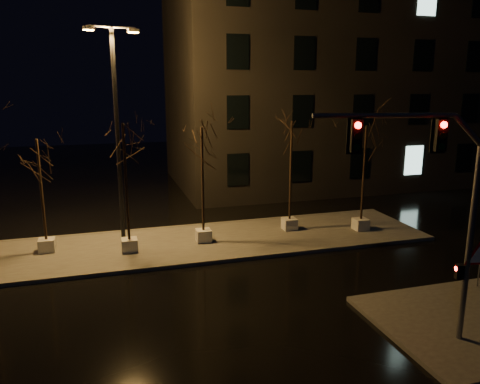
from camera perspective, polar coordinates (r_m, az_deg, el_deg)
name	(u,v)px	position (r m, az deg, el deg)	size (l,w,h in m)	color
ground	(223,303)	(15.91, -2.05, -13.39)	(90.00, 90.00, 0.00)	black
median	(190,243)	(21.30, -6.12, -6.23)	(22.00, 5.00, 0.15)	#4A4842
building	(345,78)	(36.31, 12.69, 13.41)	(25.00, 12.00, 15.00)	black
tree_1	(39,165)	(20.70, -23.31, 3.04)	(1.80, 1.80, 4.89)	beige
tree_2	(124,153)	(19.53, -13.92, 4.66)	(1.80, 1.80, 5.55)	beige
tree_3	(202,153)	(20.31, -4.65, 4.71)	(1.80, 1.80, 5.27)	beige
tree_4	(291,146)	(22.14, 6.28, 5.61)	(1.80, 1.80, 5.40)	beige
tree_5	(365,149)	(22.76, 15.01, 5.03)	(1.80, 1.80, 5.18)	beige
traffic_signal_mast	(438,196)	(13.13, 22.95, -0.49)	(4.98, 1.27, 6.23)	slate
streetlight_main	(117,122)	(20.96, -14.80, 8.28)	(2.30, 0.76, 9.26)	black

